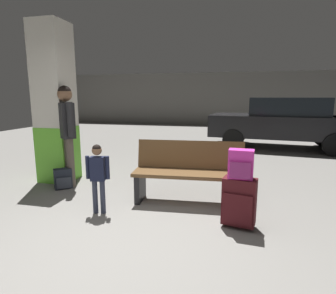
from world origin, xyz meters
TOP-DOWN VIEW (x-y plane):
  - ground_plane at (0.00, 4.00)m, footprint 18.00×18.00m
  - garage_back_wall at (0.00, 12.86)m, footprint 18.00×0.12m
  - structural_pillar at (-2.00, 2.06)m, footprint 0.57×0.57m
  - bench at (0.52, 1.53)m, footprint 1.63×0.64m
  - suitcase at (1.23, 0.83)m, footprint 0.41×0.29m
  - backpack_bright at (1.23, 0.83)m, footprint 0.29×0.21m
  - child at (-0.58, 0.83)m, footprint 0.31×0.18m
  - adult at (-1.63, 1.80)m, footprint 0.46×0.43m
  - backpack_dark_floor at (-1.64, 1.62)m, footprint 0.32×0.31m
  - parked_car_near at (2.55, 6.48)m, footprint 4.26×2.13m

SIDE VIEW (x-z plane):
  - ground_plane at x=0.00m, z-range -0.10..0.00m
  - backpack_dark_floor at x=-1.64m, z-range 0.00..0.34m
  - suitcase at x=1.23m, z-range 0.02..0.62m
  - bench at x=0.52m, z-range 0.00..0.88m
  - child at x=-0.58m, z-range 0.11..1.04m
  - backpack_bright at x=1.23m, z-range 0.60..0.94m
  - parked_car_near at x=2.55m, z-range 0.05..1.56m
  - adult at x=-1.63m, z-range 0.20..1.92m
  - structural_pillar at x=-2.00m, z-range -0.01..2.80m
  - garage_back_wall at x=0.00m, z-range 0.00..2.80m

